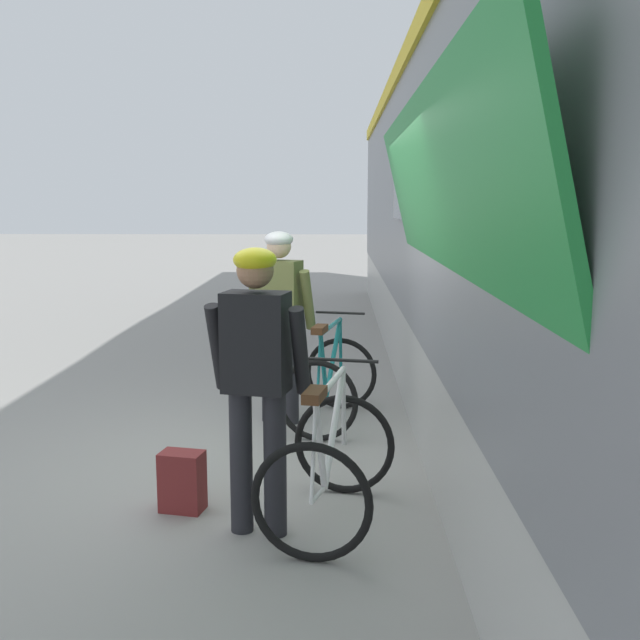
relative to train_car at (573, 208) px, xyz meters
name	(u,v)px	position (x,y,z in m)	size (l,w,h in m)	color
ground_plane	(261,466)	(-2.74, -1.45, -1.97)	(80.00, 80.00, 0.00)	gray
train_car	(573,208)	(0.00, 0.00, 0.00)	(3.24, 19.15, 3.88)	slate
cyclist_near_in_dark	(257,366)	(-2.64, -2.58, -0.91)	(0.65, 0.39, 1.76)	#232328
cyclist_far_in_olive	(280,310)	(-2.68, -0.28, -0.91)	(0.66, 0.44, 1.76)	#232328
bicycle_near_white	(329,464)	(-2.20, -2.46, -1.56)	(0.90, 1.19, 0.99)	black
bicycle_far_teal	(330,381)	(-2.22, -0.34, -1.56)	(0.91, 1.19, 0.99)	black
backpack_on_platform	(182,481)	(-3.18, -2.27, -1.77)	(0.28, 0.18, 0.40)	maroon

